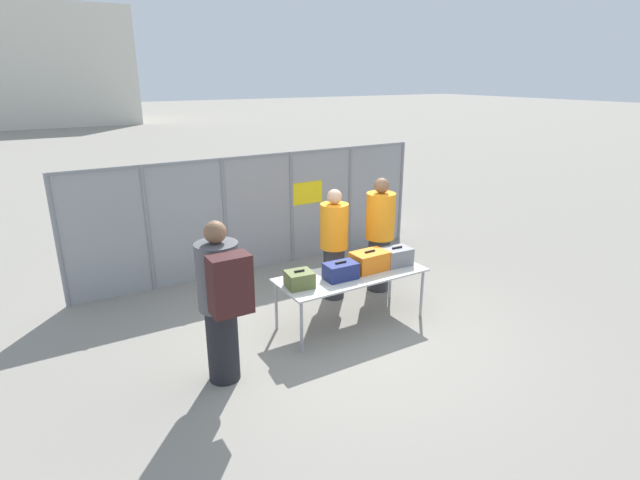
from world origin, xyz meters
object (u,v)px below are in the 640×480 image
at_px(suitcase_olive, 299,279).
at_px(suitcase_orange, 370,261).
at_px(inspection_table, 351,277).
at_px(security_worker_near, 334,243).
at_px(security_worker_far, 380,233).
at_px(suitcase_navy, 341,271).
at_px(suitcase_grey, 397,256).
at_px(utility_trailer, 315,214).
at_px(traveler_hooded, 222,298).

bearing_deg(suitcase_olive, suitcase_orange, 0.79).
xyz_separation_m(inspection_table, security_worker_near, (0.24, 0.82, 0.20)).
bearing_deg(inspection_table, suitcase_olive, -178.86).
bearing_deg(suitcase_orange, security_worker_far, 45.01).
height_order(suitcase_olive, suitcase_navy, suitcase_navy).
bearing_deg(suitcase_grey, inspection_table, 177.35).
height_order(suitcase_grey, security_worker_near, security_worker_near).
bearing_deg(suitcase_navy, inspection_table, 16.20).
bearing_deg(suitcase_navy, security_worker_near, 62.64).
height_order(suitcase_navy, utility_trailer, suitcase_navy).
height_order(suitcase_navy, suitcase_grey, suitcase_grey).
bearing_deg(suitcase_olive, security_worker_near, 38.72).
distance_m(suitcase_orange, suitcase_grey, 0.44).
xyz_separation_m(suitcase_orange, suitcase_grey, (0.44, -0.03, -0.01)).
height_order(suitcase_olive, security_worker_near, security_worker_near).
relative_size(suitcase_olive, suitcase_orange, 0.71).
xyz_separation_m(suitcase_grey, traveler_hooded, (-2.70, -0.41, 0.18)).
xyz_separation_m(suitcase_olive, security_worker_near, (1.04, 0.84, 0.05)).
relative_size(suitcase_grey, security_worker_far, 0.23).
bearing_deg(security_worker_near, utility_trailer, -130.78).
bearing_deg(suitcase_olive, inspection_table, 1.14).
xyz_separation_m(traveler_hooded, utility_trailer, (3.63, 4.26, -0.62)).
bearing_deg(suitcase_navy, suitcase_grey, 1.69).
relative_size(suitcase_orange, utility_trailer, 0.12).
distance_m(suitcase_olive, suitcase_navy, 0.59).
relative_size(security_worker_near, security_worker_far, 0.94).
xyz_separation_m(suitcase_navy, security_worker_far, (1.22, 0.78, 0.10)).
distance_m(suitcase_grey, utility_trailer, 3.99).
height_order(inspection_table, traveler_hooded, traveler_hooded).
relative_size(suitcase_olive, security_worker_far, 0.20).
relative_size(inspection_table, suitcase_grey, 4.97).
xyz_separation_m(suitcase_orange, security_worker_near, (-0.05, 0.82, 0.03)).
distance_m(suitcase_olive, suitcase_orange, 1.10).
distance_m(suitcase_orange, traveler_hooded, 2.31).
relative_size(traveler_hooded, utility_trailer, 0.43).
bearing_deg(inspection_table, traveler_hooded, -167.32).
xyz_separation_m(suitcase_navy, security_worker_near, (0.46, 0.88, 0.04)).
bearing_deg(utility_trailer, suitcase_grey, -103.49).
xyz_separation_m(suitcase_olive, security_worker_far, (1.81, 0.73, 0.10)).
bearing_deg(traveler_hooded, suitcase_olive, 24.72).
distance_m(traveler_hooded, utility_trailer, 5.63).
bearing_deg(suitcase_navy, traveler_hooded, -167.76).
bearing_deg(suitcase_orange, inspection_table, 179.85).
xyz_separation_m(suitcase_navy, utility_trailer, (1.88, 3.88, -0.43)).
bearing_deg(security_worker_near, suitcase_orange, 78.21).
bearing_deg(security_worker_far, inspection_table, 19.67).
xyz_separation_m(inspection_table, suitcase_olive, (-0.80, -0.02, 0.15)).
bearing_deg(utility_trailer, suitcase_navy, -115.80).
bearing_deg(suitcase_grey, suitcase_olive, 179.32).
relative_size(suitcase_olive, security_worker_near, 0.21).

